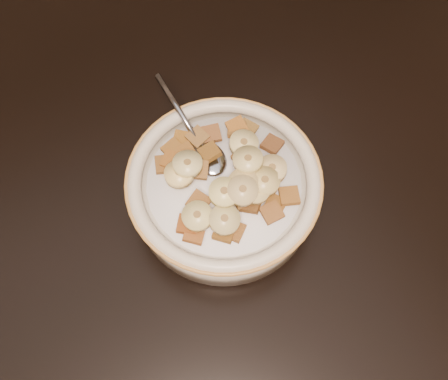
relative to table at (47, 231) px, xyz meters
name	(u,v)px	position (x,y,z in m)	size (l,w,h in m)	color
floor	(144,339)	(0.00, 0.00, -0.78)	(4.00, 4.50, 0.10)	#422816
table	(47,231)	(0.00, 0.00, 0.00)	(1.40, 0.90, 0.04)	black
chair	(100,67)	(0.13, 0.47, -0.30)	(0.38, 0.38, 0.85)	black
cereal_bowl	(224,192)	(0.20, -0.05, 0.04)	(0.20, 0.20, 0.05)	silver
milk	(224,183)	(0.20, -0.05, 0.07)	(0.17, 0.17, 0.00)	white
spoon	(209,158)	(0.20, -0.02, 0.07)	(0.04, 0.05, 0.01)	gray
cereal_square_0	(244,155)	(0.23, -0.04, 0.09)	(0.02, 0.02, 0.01)	brown
cereal_square_1	(199,202)	(0.17, -0.07, 0.08)	(0.02, 0.02, 0.01)	brown
cereal_square_2	(197,137)	(0.19, 0.01, 0.08)	(0.02, 0.02, 0.01)	brown
cereal_square_3	(224,232)	(0.18, -0.11, 0.08)	(0.02, 0.02, 0.01)	brown
cereal_square_4	(235,190)	(0.21, -0.07, 0.09)	(0.02, 0.02, 0.01)	brown
cereal_square_5	(234,231)	(0.19, -0.11, 0.07)	(0.02, 0.02, 0.01)	#925D26
cereal_square_6	(210,152)	(0.20, -0.02, 0.09)	(0.02, 0.02, 0.01)	brown
cereal_square_7	(183,140)	(0.18, 0.01, 0.07)	(0.02, 0.02, 0.01)	brown
cereal_square_8	(194,234)	(0.15, -0.10, 0.08)	(0.02, 0.02, 0.01)	brown
cereal_square_9	(198,170)	(0.18, -0.04, 0.09)	(0.02, 0.02, 0.01)	brown
cereal_square_10	(242,198)	(0.21, -0.08, 0.08)	(0.02, 0.02, 0.01)	olive
cereal_square_11	(289,196)	(0.26, -0.10, 0.08)	(0.02, 0.02, 0.01)	brown
cereal_square_12	(185,153)	(0.18, -0.01, 0.08)	(0.02, 0.02, 0.01)	brown
cereal_square_13	(272,144)	(0.27, -0.03, 0.07)	(0.02, 0.02, 0.01)	brown
cereal_square_14	(211,134)	(0.21, 0.01, 0.08)	(0.02, 0.02, 0.01)	brown
cereal_square_15	(247,128)	(0.25, 0.00, 0.07)	(0.02, 0.02, 0.01)	brown
cereal_square_16	(172,160)	(0.16, -0.01, 0.08)	(0.02, 0.02, 0.01)	brown
cereal_square_17	(272,212)	(0.23, -0.11, 0.08)	(0.02, 0.02, 0.01)	brown
cereal_square_18	(251,203)	(0.22, -0.09, 0.08)	(0.02, 0.02, 0.01)	brown
cereal_square_19	(275,205)	(0.24, -0.10, 0.07)	(0.02, 0.02, 0.01)	brown
cereal_square_20	(187,224)	(0.15, -0.09, 0.08)	(0.02, 0.02, 0.01)	brown
cereal_square_21	(237,129)	(0.24, 0.00, 0.08)	(0.02, 0.02, 0.01)	brown
cereal_square_22	(173,149)	(0.16, 0.00, 0.08)	(0.02, 0.02, 0.01)	brown
cereal_square_23	(237,127)	(0.24, 0.00, 0.08)	(0.02, 0.02, 0.01)	#945A1F
cereal_square_24	(165,164)	(0.15, -0.01, 0.07)	(0.02, 0.02, 0.01)	brown
banana_slice_0	(243,184)	(0.21, -0.07, 0.10)	(0.03, 0.03, 0.01)	#DAB569
banana_slice_1	(225,220)	(0.18, -0.10, 0.09)	(0.03, 0.03, 0.01)	#CFBE88
banana_slice_2	(248,160)	(0.23, -0.05, 0.10)	(0.03, 0.03, 0.01)	#DACC70
banana_slice_3	(179,174)	(0.16, -0.04, 0.09)	(0.03, 0.03, 0.01)	#FFDF80
banana_slice_4	(188,164)	(0.17, -0.03, 0.09)	(0.03, 0.03, 0.01)	#F3E387
banana_slice_5	(243,191)	(0.21, -0.08, 0.10)	(0.03, 0.03, 0.01)	#D4BD88
banana_slice_6	(197,216)	(0.16, -0.09, 0.09)	(0.03, 0.03, 0.01)	#DACB84
banana_slice_7	(255,189)	(0.22, -0.08, 0.10)	(0.03, 0.03, 0.01)	#D0BD7B
banana_slice_8	(265,181)	(0.23, -0.08, 0.10)	(0.03, 0.03, 0.01)	#CDBC67
banana_slice_9	(244,144)	(0.23, -0.03, 0.09)	(0.03, 0.03, 0.01)	#E9E091
banana_slice_10	(224,193)	(0.19, -0.08, 0.10)	(0.03, 0.03, 0.01)	beige
banana_slice_11	(272,169)	(0.25, -0.07, 0.09)	(0.03, 0.03, 0.01)	#F4DD90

